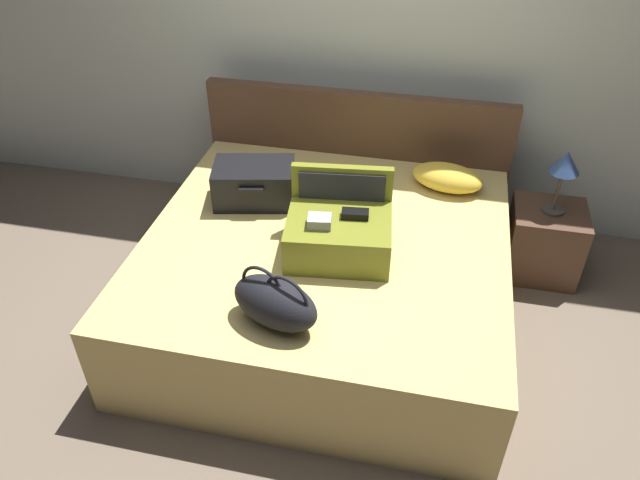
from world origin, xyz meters
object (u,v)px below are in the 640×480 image
bed (325,278)px  pillow_near_headboard (447,178)px  duffel_bag (275,302)px  table_lamp (565,166)px  hard_case_large (339,231)px  nightstand (544,241)px  hard_case_medium (254,183)px

bed → pillow_near_headboard: size_ratio=4.59×
duffel_bag → table_lamp: table_lamp is taller
bed → hard_case_large: size_ratio=3.37×
nightstand → hard_case_large: bearing=-146.5°
hard_case_large → hard_case_medium: 0.69m
pillow_near_headboard → hard_case_medium: bearing=-161.4°
pillow_near_headboard → table_lamp: table_lamp is taller
hard_case_large → hard_case_medium: size_ratio=1.13×
bed → table_lamp: (1.27, 0.70, 0.50)m
hard_case_large → table_lamp: bearing=26.6°
hard_case_medium → duffel_bag: duffel_bag is taller
hard_case_medium → bed: bearing=-43.2°
hard_case_medium → nightstand: bearing=0.5°
hard_case_large → table_lamp: (1.18, 0.78, 0.09)m
duffel_bag → nightstand: size_ratio=1.02×
bed → hard_case_large: 0.43m
hard_case_large → nightstand: hard_case_large is taller
bed → table_lamp: table_lamp is taller
hard_case_medium → table_lamp: 1.80m
nightstand → bed: bearing=-151.2°
duffel_bag → pillow_near_headboard: duffel_bag is taller
bed → table_lamp: bearing=28.8°
bed → hard_case_large: hard_case_large is taller
hard_case_large → bed: bearing=129.3°
bed → table_lamp: size_ratio=4.85×
bed → duffel_bag: bearing=-97.8°
bed → duffel_bag: duffel_bag is taller
bed → duffel_bag: size_ratio=4.13×
pillow_near_headboard → nightstand: size_ratio=0.91×
hard_case_large → hard_case_medium: (-0.58, 0.38, -0.02)m
bed → nightstand: bed is taller
pillow_near_headboard → nightstand: 0.77m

